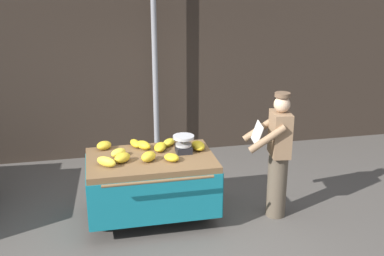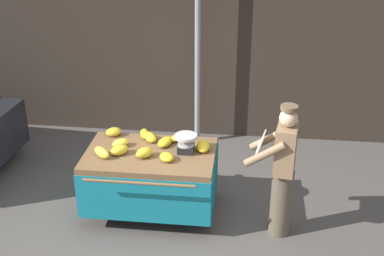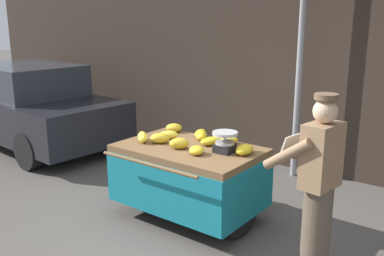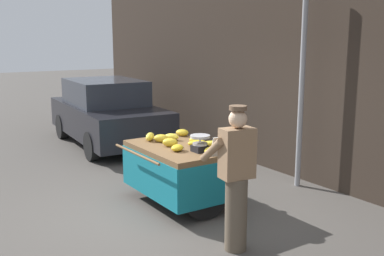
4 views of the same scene
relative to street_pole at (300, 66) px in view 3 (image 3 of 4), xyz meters
name	(u,v)px [view 3 (image 3 of 4)]	position (x,y,z in m)	size (l,w,h in m)	color
ground_plane	(179,236)	(-0.19, -2.54, -1.67)	(60.00, 60.00, 0.00)	#514C47
back_wall	(301,34)	(-0.19, 0.43, 0.44)	(16.00, 0.24, 4.22)	#332821
street_pole	(300,66)	(0.00, 0.00, 0.00)	(0.09, 0.09, 3.35)	gray
banana_cart	(189,166)	(-0.38, -2.12, -1.02)	(1.65, 1.25, 0.89)	brown
weighing_scale	(225,142)	(0.07, -2.05, -0.66)	(0.28, 0.28, 0.24)	black
banana_bunch_0	(160,138)	(-0.74, -2.21, -0.72)	(0.15, 0.23, 0.12)	gold
banana_bunch_1	(169,135)	(-0.78, -2.01, -0.73)	(0.14, 0.23, 0.11)	yellow
banana_bunch_2	(245,150)	(0.28, -1.98, -0.73)	(0.17, 0.28, 0.11)	gold
banana_bunch_3	(211,141)	(-0.22, -1.90, -0.73)	(0.16, 0.29, 0.09)	gold
banana_bunch_4	(200,133)	(-0.53, -1.69, -0.73)	(0.11, 0.26, 0.09)	gold
banana_bunch_5	(197,150)	(-0.13, -2.30, -0.73)	(0.16, 0.21, 0.09)	gold
banana_bunch_6	(143,137)	(-0.94, -2.30, -0.72)	(0.11, 0.28, 0.12)	yellow
banana_bunch_7	(201,136)	(-0.43, -1.80, -0.73)	(0.14, 0.25, 0.11)	gold
banana_bunch_8	(229,140)	(-0.07, -1.75, -0.74)	(0.13, 0.24, 0.09)	yellow
banana_bunch_9	(179,143)	(-0.42, -2.25, -0.72)	(0.15, 0.22, 0.13)	gold
banana_bunch_10	(174,128)	(-0.95, -1.70, -0.72)	(0.16, 0.21, 0.11)	gold
vendor_person	(318,187)	(1.26, -2.37, -0.80)	(0.63, 0.57, 1.71)	brown
parked_car	(31,106)	(-4.65, -1.44, -0.92)	(4.00, 1.95, 1.51)	black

